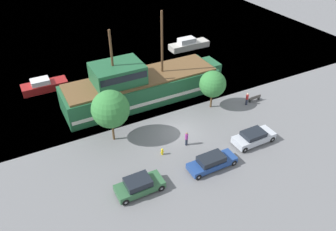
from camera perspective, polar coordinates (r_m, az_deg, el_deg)
The scene contains 14 objects.
ground_plane at distance 36.89m, azimuth 2.01°, elevation -2.93°, with size 160.00×160.00×0.00m, color slate.
water_surface at distance 74.24m, azimuth -15.60°, elevation 15.93°, with size 80.00×80.00×0.00m, color #33566B.
pirate_ship at distance 41.69m, azimuth -5.02°, elevation 5.23°, with size 21.18×5.74×11.06m.
moored_boat_dockside at distance 47.43m, azimuth -20.78°, elevation 4.91°, with size 5.93×2.18×1.70m.
moored_boat_outer at distance 57.12m, azimuth 3.60°, elevation 12.27°, with size 6.98×2.11×1.88m.
parked_car_curb_front at distance 30.04m, azimuth -5.05°, elevation -12.00°, with size 4.37×1.99×1.50m.
parked_car_curb_mid at distance 32.42m, azimuth 7.64°, elevation -8.01°, with size 4.97×1.79×1.42m.
parked_car_curb_rear at distance 36.19m, azimuth 14.69°, elevation -3.66°, with size 4.64×1.95×1.44m.
fire_hydrant at distance 33.73m, azimuth -1.01°, elevation -6.27°, with size 0.42×0.25×0.76m.
bench_promenade_east at distance 43.49m, azimuth 14.89°, elevation 2.95°, with size 1.59×0.45×0.85m.
pedestrian_walking_near at distance 42.26m, azimuth 13.59°, elevation 2.83°, with size 0.32×0.32×1.68m.
pedestrian_walking_far at distance 34.68m, azimuth 3.24°, elevation -4.05°, with size 0.32×0.32×1.66m.
tree_row_east at distance 34.08m, azimuth -9.99°, elevation 1.10°, with size 4.00×4.00×5.95m.
tree_row_mideast at distance 39.76m, azimuth 7.78°, elevation 5.44°, with size 3.24×3.24×4.89m.
Camera 1 is at (-14.71, -25.17, 22.59)m, focal length 35.00 mm.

